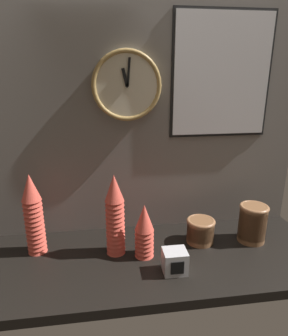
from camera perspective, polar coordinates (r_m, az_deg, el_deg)
ground_plane at (r=1.31m, az=-1.43°, el=-17.13°), size 1.60×0.56×0.04m
wall_tiled_back at (r=1.35m, az=-2.95°, el=9.03°), size 1.60×0.03×1.05m
cup_stack_center_right at (r=1.25m, az=0.05°, el=-11.85°), size 0.08×0.08×0.23m
cup_stack_center at (r=1.24m, az=-5.55°, el=-8.91°), size 0.08×0.08×0.35m
cup_stack_left at (r=1.32m, az=-20.32°, el=-8.28°), size 0.08×0.08×0.35m
bowl_stack_right at (r=1.39m, az=10.70°, el=-11.53°), size 0.13×0.13×0.11m
bowl_stack_far_right at (r=1.44m, az=19.97°, el=-9.72°), size 0.13×0.13×0.17m
wall_clock at (r=1.31m, az=-3.29°, el=15.39°), size 0.30×0.03×0.30m
menu_board at (r=1.42m, az=14.62°, el=16.69°), size 0.46×0.01×0.54m
napkin_dispenser at (r=1.20m, az=5.88°, el=-17.27°), size 0.09×0.08×0.09m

